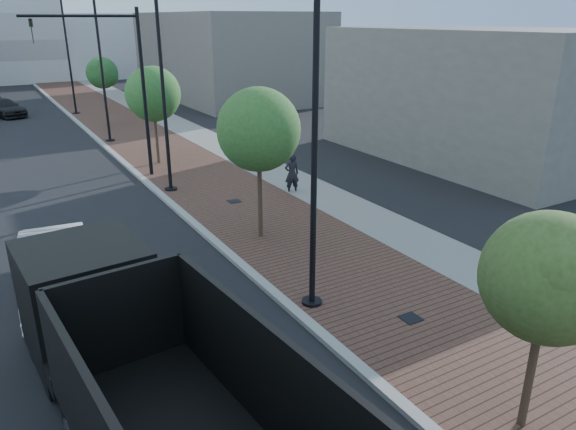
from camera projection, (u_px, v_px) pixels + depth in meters
sidewalk at (131, 122)px, 40.50m from camera, size 7.00×140.00×0.12m
concrete_strip at (166, 119)px, 41.77m from camera, size 2.40×140.00×0.13m
curb at (83, 127)px, 38.85m from camera, size 0.30×140.00×0.14m
dump_truck at (143, 390)px, 9.34m from camera, size 3.64×13.51×3.40m
white_sedan at (56, 267)px, 15.24m from camera, size 2.36×5.31×1.69m
dark_car_far at (4, 108)px, 43.05m from camera, size 3.53×5.15×1.38m
pedestrian at (292, 174)px, 24.00m from camera, size 0.75×0.55×1.87m
streetlight_1 at (311, 154)px, 13.28m from camera, size 1.44×0.56×9.21m
streetlight_2 at (163, 85)px, 22.89m from camera, size 1.72×0.56×9.28m
streetlight_3 at (100, 73)px, 32.73m from camera, size 1.44×0.56×9.21m
streetlight_4 at (68, 54)px, 42.34m from camera, size 1.72×0.56×9.28m
traffic_mast at (123, 76)px, 24.84m from camera, size 5.09×0.20×8.00m
tree_0 at (549, 277)px, 9.35m from camera, size 2.41×2.37×4.47m
tree_1 at (260, 130)px, 18.02m from camera, size 2.85×2.85×5.42m
tree_2 at (154, 94)px, 27.81m from camera, size 2.86×2.86×5.23m
tree_3 at (103, 73)px, 37.51m from camera, size 2.25×2.18×4.98m
commercial_block_ne at (226, 55)px, 53.13m from camera, size 12.00×22.00×8.00m
commercial_block_e at (478, 94)px, 29.93m from camera, size 10.00×16.00×7.00m
utility_cover_1 at (411, 318)px, 14.02m from camera, size 0.50×0.50×0.02m
utility_cover_2 at (234, 201)px, 22.94m from camera, size 0.50×0.50×0.02m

